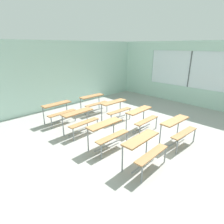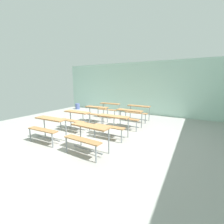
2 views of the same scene
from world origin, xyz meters
name	(u,v)px [view 1 (image 1 of 2)]	position (x,y,z in m)	size (l,w,h in m)	color
ground	(129,140)	(0.00, 0.00, -0.03)	(10.00, 9.00, 0.05)	#9E9E99
wall_back	(54,76)	(0.00, 4.50, 1.50)	(10.00, 0.12, 3.00)	silver
wall_right	(202,76)	(5.00, -0.13, 1.45)	(0.12, 9.00, 3.00)	silver
desk_bench_r0c0	(144,146)	(-0.80, -1.14, 0.56)	(1.12, 0.63, 0.74)	#A87547
desk_bench_r0c1	(178,127)	(0.81, -1.17, 0.56)	(1.13, 0.64, 0.74)	#A87547
desk_bench_r1c0	(107,130)	(-0.82, 0.11, 0.56)	(1.10, 0.59, 0.74)	#A87547
desk_bench_r1c1	(142,115)	(0.79, 0.14, 0.56)	(1.12, 0.62, 0.74)	#A87547
desk_bench_r2c0	(80,117)	(-0.81, 1.44, 0.56)	(1.12, 0.63, 0.74)	#A87547
desk_bench_r2c1	(116,107)	(0.84, 1.42, 0.56)	(1.12, 0.63, 0.74)	#A87547
desk_bench_r3c0	(59,109)	(-0.86, 2.74, 0.56)	(1.12, 0.62, 0.74)	#A87547
desk_bench_r3c1	(94,100)	(0.79, 2.70, 0.56)	(1.12, 0.62, 0.74)	#A87547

